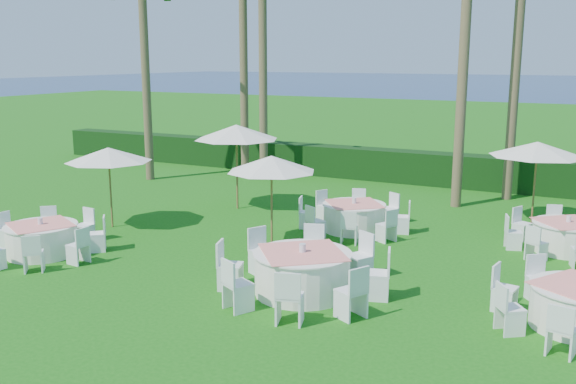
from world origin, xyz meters
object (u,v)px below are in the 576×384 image
at_px(banquet_table_a, 42,239).
at_px(umbrella_a, 108,155).
at_px(umbrella_c, 236,132).
at_px(banquet_table_e, 354,216).
at_px(banquet_table_b, 302,272).
at_px(umbrella_b, 271,164).
at_px(umbrella_d, 537,149).
at_px(banquet_table_f, 567,236).

distance_m(banquet_table_a, umbrella_a, 3.24).
distance_m(banquet_table_a, umbrella_c, 6.83).
relative_size(banquet_table_e, umbrella_a, 1.28).
height_order(banquet_table_e, umbrella_c, umbrella_c).
bearing_deg(banquet_table_b, umbrella_c, 130.99).
relative_size(umbrella_b, umbrella_c, 0.87).
relative_size(umbrella_c, umbrella_d, 1.00).
bearing_deg(umbrella_d, banquet_table_b, -113.47).
xyz_separation_m(banquet_table_e, umbrella_b, (-1.33, -2.32, 1.71)).
distance_m(banquet_table_e, banquet_table_f, 5.42).
bearing_deg(umbrella_b, umbrella_d, 43.63).
height_order(umbrella_c, umbrella_d, umbrella_c).
bearing_deg(umbrella_d, umbrella_b, -136.37).
height_order(banquet_table_e, umbrella_a, umbrella_a).
relative_size(banquet_table_b, banquet_table_e, 1.14).
height_order(banquet_table_a, umbrella_d, umbrella_d).
bearing_deg(banquet_table_e, umbrella_d, 35.33).
distance_m(banquet_table_b, umbrella_d, 8.95).
bearing_deg(banquet_table_e, umbrella_c, 169.20).
height_order(banquet_table_a, umbrella_c, umbrella_c).
bearing_deg(umbrella_c, umbrella_d, 14.72).
relative_size(banquet_table_b, umbrella_c, 1.30).
bearing_deg(umbrella_d, umbrella_a, -151.27).
bearing_deg(banquet_table_f, umbrella_d, 113.31).
bearing_deg(umbrella_a, umbrella_b, 4.69).
bearing_deg(banquet_table_b, banquet_table_f, 50.45).
bearing_deg(banquet_table_e, banquet_table_b, -80.80).
relative_size(banquet_table_a, umbrella_a, 1.27).
bearing_deg(banquet_table_e, banquet_table_f, 5.75).
bearing_deg(umbrella_c, umbrella_a, -119.36).
distance_m(banquet_table_a, umbrella_b, 5.87).
relative_size(umbrella_a, umbrella_d, 0.89).
relative_size(banquet_table_b, umbrella_b, 1.50).
bearing_deg(umbrella_d, banquet_table_e, -144.67).
xyz_separation_m(banquet_table_a, umbrella_c, (1.72, 6.29, 2.03)).
distance_m(banquet_table_a, banquet_table_e, 8.10).
bearing_deg(banquet_table_a, banquet_table_b, 4.05).
height_order(banquet_table_b, umbrella_d, umbrella_d).
xyz_separation_m(banquet_table_e, umbrella_d, (4.31, 3.05, 1.76)).
bearing_deg(banquet_table_b, umbrella_a, 162.03).
xyz_separation_m(umbrella_a, umbrella_b, (4.90, 0.40, 0.05)).
distance_m(banquet_table_a, umbrella_d, 13.47).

